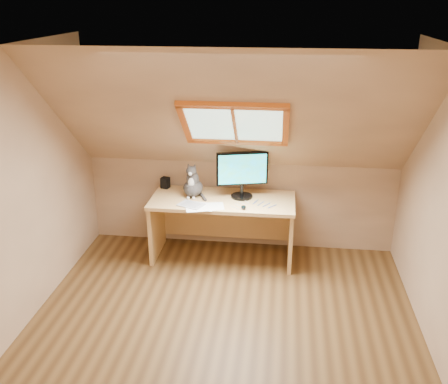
# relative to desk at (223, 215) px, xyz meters

# --- Properties ---
(ground) EXTENTS (3.50, 3.50, 0.00)m
(ground) POSITION_rel_desk_xyz_m (0.16, -1.45, -0.49)
(ground) COLOR brown
(ground) RESTS_ON ground
(room_shell) EXTENTS (3.52, 3.52, 2.41)m
(room_shell) POSITION_rel_desk_xyz_m (0.16, -1.54, 0.94)
(room_shell) COLOR tan
(room_shell) RESTS_ON ground
(desk) EXTENTS (1.55, 0.68, 0.71)m
(desk) POSITION_rel_desk_xyz_m (0.00, 0.00, 0.00)
(desk) COLOR tan
(desk) RESTS_ON ground
(monitor) EXTENTS (0.55, 0.23, 0.51)m
(monitor) POSITION_rel_desk_xyz_m (0.20, 0.00, 0.51)
(monitor) COLOR black
(monitor) RESTS_ON desk
(cat) EXTENTS (0.23, 0.27, 0.39)m
(cat) POSITION_rel_desk_xyz_m (-0.33, -0.03, 0.36)
(cat) COLOR #3E3936
(cat) RESTS_ON desk
(desk_speaker) EXTENTS (0.11, 0.11, 0.12)m
(desk_speaker) POSITION_rel_desk_xyz_m (-0.69, 0.18, 0.28)
(desk_speaker) COLOR black
(desk_speaker) RESTS_ON desk
(graphics_tablet) EXTENTS (0.31, 0.27, 0.01)m
(graphics_tablet) POSITION_rel_desk_xyz_m (-0.31, -0.29, 0.23)
(graphics_tablet) COLOR #B2B2B7
(graphics_tablet) RESTS_ON desk
(mouse) EXTENTS (0.07, 0.10, 0.03)m
(mouse) POSITION_rel_desk_xyz_m (0.25, -0.30, 0.23)
(mouse) COLOR black
(mouse) RESTS_ON desk
(papers) EXTENTS (0.35, 0.30, 0.01)m
(papers) POSITION_rel_desk_xyz_m (-0.17, -0.33, 0.22)
(papers) COLOR white
(papers) RESTS_ON desk
(cables) EXTENTS (0.51, 0.26, 0.01)m
(cables) POSITION_rel_desk_xyz_m (0.35, -0.19, 0.22)
(cables) COLOR silver
(cables) RESTS_ON desk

